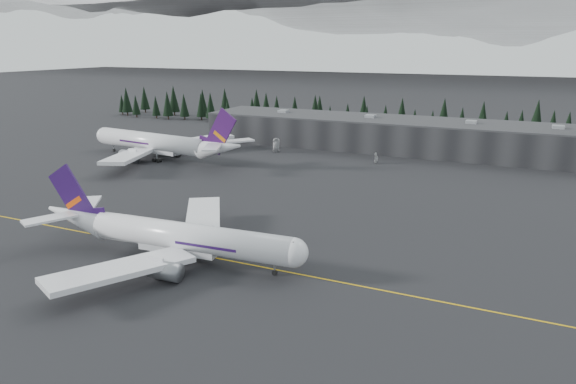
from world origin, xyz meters
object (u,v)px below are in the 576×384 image
at_px(terminal, 393,134).
at_px(jet_main, 168,235).
at_px(gse_vehicle_a, 276,150).
at_px(gse_vehicle_b, 376,161).
at_px(jet_parked, 163,144).

relative_size(terminal, jet_main, 2.65).
relative_size(gse_vehicle_a, gse_vehicle_b, 1.40).
bearing_deg(jet_main, terminal, 79.67).
relative_size(jet_parked, gse_vehicle_a, 12.54).
bearing_deg(jet_parked, gse_vehicle_b, -153.87).
height_order(terminal, jet_main, jet_main).
distance_m(jet_main, gse_vehicle_a, 108.71).
bearing_deg(jet_main, jet_parked, 124.35).
height_order(jet_parked, gse_vehicle_b, jet_parked).
bearing_deg(gse_vehicle_b, gse_vehicle_a, -107.83).
bearing_deg(jet_parked, jet_main, 135.04).
distance_m(jet_parked, gse_vehicle_b, 79.97).
distance_m(terminal, gse_vehicle_a, 48.88).
relative_size(jet_main, gse_vehicle_b, 14.78).
distance_m(jet_parked, gse_vehicle_a, 44.73).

